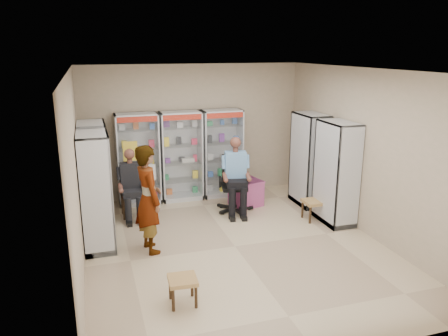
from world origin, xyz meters
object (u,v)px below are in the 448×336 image
object	(u,v)px
office_chair	(234,184)
woven_stool_a	(314,210)
cabinet_back_mid	(181,156)
cabinet_right_near	(336,173)
wooden_chair	(131,194)
cabinet_right_far	(309,160)
woven_stool_b	(183,291)
cabinet_back_left	(138,159)
pink_trunk	(246,193)
cabinet_back_right	(222,153)
standing_man	(149,199)
cabinet_left_near	(96,192)
cabinet_left_far	(95,174)
seated_shopkeeper	(235,177)

from	to	relation	value
office_chair	woven_stool_a	xyz separation A→B (m)	(1.36, -0.96, -0.39)
cabinet_back_mid	office_chair	bearing A→B (deg)	-50.13
cabinet_right_near	wooden_chair	bearing A→B (deg)	68.36
cabinet_right_far	woven_stool_b	distance (m)	4.68
cabinet_back_left	woven_stool_a	distance (m)	3.87
office_chair	woven_stool_b	size ratio (longest dim) A/B	3.12
cabinet_back_mid	woven_stool_a	size ratio (longest dim) A/B	4.93
wooden_chair	pink_trunk	distance (m)	2.46
cabinet_back_right	woven_stool_b	distance (m)	4.63
cabinet_back_left	cabinet_back_right	bearing A→B (deg)	0.00
cabinet_back_left	standing_man	xyz separation A→B (m)	(-0.11, -2.43, -0.08)
cabinet_left_near	wooden_chair	xyz separation A→B (m)	(0.68, 1.30, -0.53)
cabinet_right_near	office_chair	size ratio (longest dim) A/B	1.70
wooden_chair	woven_stool_b	world-z (taller)	wooden_chair
cabinet_back_left	cabinet_left_far	xyz separation A→B (m)	(-0.93, -0.93, 0.00)
cabinet_left_far	woven_stool_b	size ratio (longest dim) A/B	5.30
cabinet_back_right	pink_trunk	world-z (taller)	cabinet_back_right
office_chair	standing_man	xyz separation A→B (m)	(-1.96, -1.36, 0.33)
cabinet_back_right	cabinet_back_mid	bearing A→B (deg)	180.00
cabinet_back_mid	cabinet_right_near	world-z (taller)	same
cabinet_right_far	wooden_chair	world-z (taller)	cabinet_right_far
cabinet_left_far	wooden_chair	world-z (taller)	cabinet_left_far
seated_shopkeeper	woven_stool_a	distance (m)	1.72
cabinet_left_far	cabinet_right_near	bearing A→B (deg)	73.75
cabinet_back_mid	office_chair	world-z (taller)	cabinet_back_mid
standing_man	office_chair	bearing A→B (deg)	-66.31
cabinet_back_right	cabinet_right_far	world-z (taller)	same
cabinet_right_far	pink_trunk	xyz separation A→B (m)	(-1.33, 0.31, -0.72)
cabinet_left_far	cabinet_back_mid	bearing A→B (deg)	116.32
cabinet_back_right	cabinet_left_near	size ratio (longest dim) A/B	1.00
cabinet_back_left	woven_stool_b	xyz separation A→B (m)	(0.07, -4.18, -0.81)
seated_shopkeeper	office_chair	bearing A→B (deg)	101.00
standing_man	cabinet_back_right	bearing A→B (deg)	-50.71
cabinet_left_near	seated_shopkeeper	xyz separation A→B (m)	(2.77, 0.91, -0.25)
cabinet_right_near	office_chair	distance (m)	2.09
cabinet_right_near	standing_man	world-z (taller)	cabinet_right_near
wooden_chair	office_chair	size ratio (longest dim) A/B	0.80
cabinet_left_near	office_chair	distance (m)	2.96
seated_shopkeeper	pink_trunk	xyz separation A→B (m)	(0.35, 0.30, -0.47)
cabinet_back_right	office_chair	distance (m)	1.15
wooden_chair	cabinet_left_near	bearing A→B (deg)	-117.61
cabinet_left_far	standing_man	xyz separation A→B (m)	(0.82, -1.50, -0.08)
cabinet_right_near	cabinet_left_far	distance (m)	4.65
woven_stool_b	seated_shopkeeper	bearing A→B (deg)	59.87
cabinet_back_mid	cabinet_left_far	world-z (taller)	same
cabinet_left_near	cabinet_back_right	bearing A→B (deg)	125.65
cabinet_right_near	pink_trunk	size ratio (longest dim) A/B	3.41
cabinet_back_left	cabinet_left_far	bearing A→B (deg)	-135.00
cabinet_back_left	wooden_chair	world-z (taller)	cabinet_back_left
cabinet_left_far	pink_trunk	size ratio (longest dim) A/B	3.41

